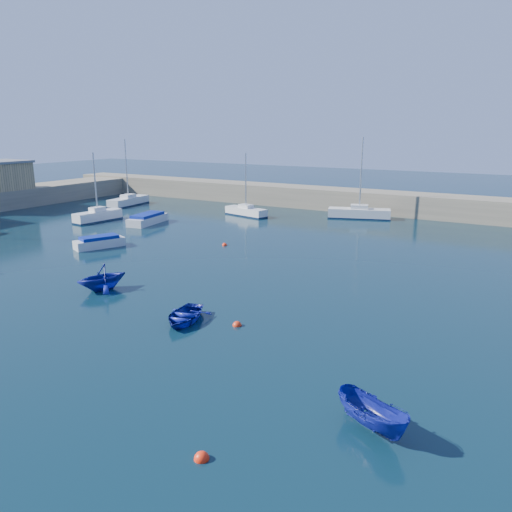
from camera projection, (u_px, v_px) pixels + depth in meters
The scene contains 14 objects.
ground at pixel (60, 346), 24.06m from camera, with size 220.00×220.00×0.00m, color black.
back_wall at pixel (365, 201), 62.24m from camera, with size 96.00×4.50×2.60m, color #766E5A.
sailboat_3 at pixel (98, 216), 55.92m from camera, with size 2.16×5.76×7.59m.
sailboat_4 at pixel (128, 201), 67.36m from camera, with size 2.57×6.84×8.74m.
sailboat_5 at pixel (246, 211), 59.38m from camera, with size 5.77×2.78×7.36m.
sailboat_6 at pixel (359, 213), 57.66m from camera, with size 7.27×4.02×9.19m.
motorboat_1 at pixel (99, 242), 43.66m from camera, with size 3.00×4.46×1.03m.
motorboat_2 at pixel (148, 219), 54.50m from camera, with size 2.72×5.67×1.12m.
dinghy_center at pixel (184, 316), 26.95m from camera, with size 2.39×3.35×0.69m, color navy.
dinghy_left at pixel (102, 277), 32.16m from camera, with size 2.78×3.22×1.70m, color navy.
dinghy_right at pixel (372, 415), 17.17m from camera, with size 1.17×3.12×1.21m, color navy.
buoy_1 at pixel (237, 326), 26.49m from camera, with size 0.49×0.49×0.49m, color red.
buoy_3 at pixel (225, 245), 44.57m from camera, with size 0.45×0.45×0.45m, color #F8280D.
buoy_5 at pixel (202, 459), 15.84m from camera, with size 0.50×0.50×0.50m, color #F8280D.
Camera 1 is at (19.36, -14.44, 10.21)m, focal length 35.00 mm.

